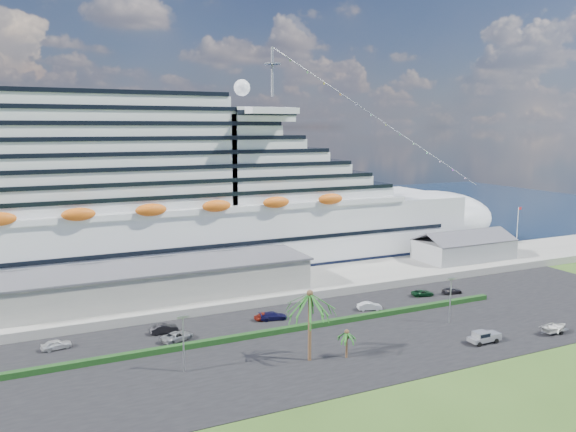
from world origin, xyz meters
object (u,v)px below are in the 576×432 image
parked_car_3 (273,316)px  boat_trailer (555,327)px  cruise_ship (148,205)px  pickup_truck (484,336)px

parked_car_3 → boat_trailer: (40.47, -26.32, 0.40)m
cruise_ship → parked_car_3: (13.66, -41.37, -15.84)m
cruise_ship → boat_trailer: cruise_ship is taller
cruise_ship → parked_car_3: bearing=-71.7°
cruise_ship → boat_trailer: 88.04m
parked_car_3 → cruise_ship: bearing=27.5°
parked_car_3 → pickup_truck: bearing=-123.5°
parked_car_3 → pickup_truck: pickup_truck is taller
cruise_ship → pickup_truck: 78.61m
parked_car_3 → boat_trailer: bearing=-113.8°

